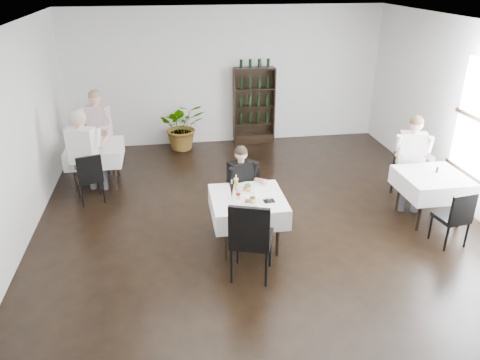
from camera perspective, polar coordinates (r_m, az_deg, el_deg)
name	(u,v)px	position (r m, az deg, el deg)	size (l,w,h in m)	color
room_shell	(270,147)	(6.36, 3.67, 4.00)	(9.00, 9.00, 9.00)	black
wine_shelf	(254,107)	(10.70, 1.72, 8.95)	(0.90, 0.28, 1.75)	black
main_table	(248,206)	(6.67, 0.95, -3.22)	(1.03, 1.03, 0.77)	black
left_table	(95,153)	(8.97, -17.24, 3.16)	(0.98, 0.98, 0.77)	black
right_table	(432,183)	(7.95, 22.35, -0.39)	(0.98, 0.98, 0.77)	black
potted_tree	(182,126)	(10.43, -7.03, 6.56)	(0.96, 0.83, 1.07)	#236121
main_chair_far	(248,193)	(7.28, 1.04, -1.65)	(0.44, 0.45, 0.90)	black
main_chair_near	(251,236)	(5.92, 1.30, -6.86)	(0.65, 0.66, 1.12)	black
left_chair_far	(94,145)	(9.62, -17.33, 4.06)	(0.52, 0.52, 0.94)	black
left_chair_near	(90,175)	(8.30, -17.87, 0.53)	(0.52, 0.52, 0.90)	black
right_chair_far	(410,164)	(8.66, 19.97, 1.81)	(0.48, 0.49, 1.04)	black
right_chair_near	(455,215)	(7.35, 24.78, -3.94)	(0.45, 0.45, 0.88)	black
diner_main	(243,182)	(7.06, 0.38, -0.21)	(0.58, 0.61, 1.32)	#43434B
diner_left_far	(96,125)	(9.50, -17.14, 6.38)	(0.71, 0.75, 1.61)	#43434B
diner_left_near	(85,147)	(8.39, -18.36, 3.86)	(0.68, 0.73, 1.62)	#43434B
diner_right_far	(412,155)	(8.26, 20.28, 2.93)	(0.66, 0.70, 1.54)	#43434B
plate_far	(245,189)	(6.80, 0.67, -1.06)	(0.30, 0.30, 0.08)	white
plate_near	(251,201)	(6.45, 1.30, -2.57)	(0.30, 0.30, 0.07)	white
pilsner_dark	(232,191)	(6.51, -1.01, -1.31)	(0.07, 0.07, 0.28)	black
pilsner_lager	(236,186)	(6.64, -0.49, -0.74)	(0.07, 0.07, 0.29)	gold
coke_bottle	(238,193)	(6.50, -0.21, -1.54)	(0.06, 0.06, 0.24)	silver
napkin_cutlery	(269,201)	(6.49, 3.56, -2.55)	(0.16, 0.17, 0.02)	black
pepper_mill	(437,170)	(7.99, 22.90, 1.15)	(0.04, 0.04, 0.09)	black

